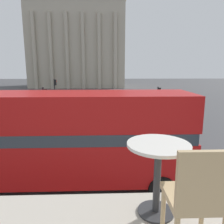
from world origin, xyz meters
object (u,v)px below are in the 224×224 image
object	(u,v)px
double_decker_bus	(66,136)
pedestrian_yellow	(181,100)
cafe_dining_table	(158,163)
traffic_light_far	(55,89)
plaza_building_left	(78,46)
traffic_light_mid	(158,98)
pedestrian_red	(61,99)
pedestrian_black	(79,98)
cafe_chair_0	(197,197)
traffic_light_near	(45,110)

from	to	relation	value
double_decker_bus	pedestrian_yellow	xyz separation A→B (m)	(11.41, 18.21, -1.25)
cafe_dining_table	traffic_light_far	size ratio (longest dim) A/B	0.20
plaza_building_left	traffic_light_mid	world-z (taller)	plaza_building_left
plaza_building_left	traffic_light_mid	bearing A→B (deg)	-72.66
pedestrian_red	pedestrian_black	bearing A→B (deg)	160.51
traffic_light_far	pedestrian_black	distance (m)	3.90
double_decker_bus	traffic_light_far	bearing A→B (deg)	110.61
double_decker_bus	pedestrian_black	xyz separation A→B (m)	(-1.84, 21.40, -1.28)
pedestrian_red	plaza_building_left	bearing A→B (deg)	-131.32
traffic_light_mid	traffic_light_far	size ratio (longest dim) A/B	0.87
cafe_chair_0	plaza_building_left	size ratio (longest dim) A/B	0.04
double_decker_bus	traffic_light_near	size ratio (longest dim) A/B	2.64
traffic_light_near	cafe_chair_0	bearing A→B (deg)	-70.23
cafe_chair_0	plaza_building_left	bearing A→B (deg)	99.00
double_decker_bus	pedestrian_yellow	size ratio (longest dim) A/B	5.76
traffic_light_mid	pedestrian_red	xyz separation A→B (m)	(-11.32, 7.46, -1.15)
plaza_building_left	traffic_light_mid	size ratio (longest dim) A/B	7.60
cafe_dining_table	traffic_light_far	xyz separation A→B (m)	(-6.69, 25.85, -1.78)
cafe_chair_0	pedestrian_yellow	bearing A→B (deg)	72.22
double_decker_bus	pedestrian_red	distance (m)	20.84
pedestrian_black	double_decker_bus	bearing A→B (deg)	-99.54
cafe_chair_0	traffic_light_far	distance (m)	27.32
cafe_chair_0	pedestrian_red	bearing A→B (deg)	105.02
traffic_light_far	pedestrian_red	distance (m)	2.03
cafe_chair_0	traffic_light_mid	xyz separation A→B (m)	(4.83, 20.29, -2.06)
cafe_chair_0	traffic_light_far	bearing A→B (deg)	106.39
traffic_light_far	cafe_chair_0	bearing A→B (deg)	-75.46
cafe_dining_table	pedestrian_yellow	bearing A→B (deg)	69.67
cafe_chair_0	plaza_building_left	distance (m)	60.60
pedestrian_red	traffic_light_mid	bearing A→B (deg)	103.50
plaza_building_left	pedestrian_red	distance (m)	33.49
double_decker_bus	traffic_light_mid	size ratio (longest dim) A/B	3.22
pedestrian_red	pedestrian_yellow	world-z (taller)	pedestrian_yellow
double_decker_bus	traffic_light_near	bearing A→B (deg)	120.91
cafe_dining_table	plaza_building_left	xyz separation A→B (m)	(-7.35, 59.25, 6.44)
cafe_dining_table	plaza_building_left	size ratio (longest dim) A/B	0.03
double_decker_bus	traffic_light_mid	xyz separation A→B (m)	(7.11, 12.91, -0.17)
traffic_light_near	pedestrian_red	size ratio (longest dim) A/B	2.32
traffic_light_mid	traffic_light_near	bearing A→B (deg)	-137.43
plaza_building_left	pedestrian_black	world-z (taller)	plaza_building_left
double_decker_bus	pedestrian_yellow	distance (m)	21.53
cafe_dining_table	traffic_light_near	world-z (taller)	cafe_dining_table
plaza_building_left	traffic_light_near	bearing A→B (deg)	-86.16
cafe_chair_0	pedestrian_yellow	xyz separation A→B (m)	(9.13, 25.59, -3.15)
traffic_light_near	pedestrian_yellow	xyz separation A→B (m)	(13.41, 13.67, -1.52)
double_decker_bus	cafe_chair_0	distance (m)	7.96
cafe_chair_0	double_decker_bus	bearing A→B (deg)	109.05
cafe_dining_table	pedestrian_yellow	distance (m)	26.91
pedestrian_yellow	cafe_chair_0	bearing A→B (deg)	-55.39
double_decker_bus	traffic_light_near	world-z (taller)	double_decker_bus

